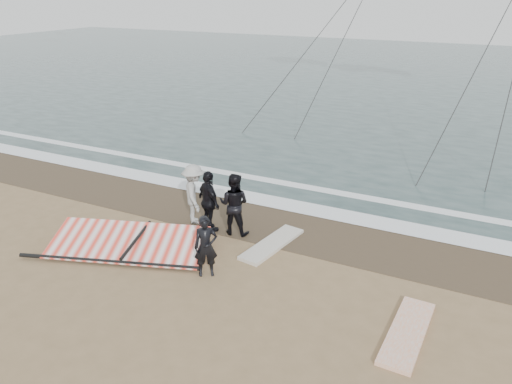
# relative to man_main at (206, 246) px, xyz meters

# --- Properties ---
(ground) EXTENTS (120.00, 120.00, 0.00)m
(ground) POSITION_rel_man_main_xyz_m (0.33, -1.15, -0.78)
(ground) COLOR #8C704C
(ground) RESTS_ON ground
(sea) EXTENTS (120.00, 54.00, 0.02)m
(sea) POSITION_rel_man_main_xyz_m (0.33, 31.85, -0.77)
(sea) COLOR #233838
(sea) RESTS_ON ground
(wet_sand) EXTENTS (120.00, 2.80, 0.01)m
(wet_sand) POSITION_rel_man_main_xyz_m (0.33, 3.35, -0.78)
(wet_sand) COLOR #4C3D2B
(wet_sand) RESTS_ON ground
(foam_near) EXTENTS (120.00, 0.90, 0.01)m
(foam_near) POSITION_rel_man_main_xyz_m (0.33, 4.75, -0.76)
(foam_near) COLOR white
(foam_near) RESTS_ON sea
(foam_far) EXTENTS (120.00, 0.45, 0.01)m
(foam_far) POSITION_rel_man_main_xyz_m (0.33, 6.45, -0.76)
(foam_far) COLOR white
(foam_far) RESTS_ON sea
(man_main) EXTENTS (0.68, 0.63, 1.57)m
(man_main) POSITION_rel_man_main_xyz_m (0.00, 0.00, 0.00)
(man_main) COLOR black
(man_main) RESTS_ON ground
(board_white) EXTENTS (0.75, 2.43, 0.10)m
(board_white) POSITION_rel_man_main_xyz_m (4.87, -0.12, -0.74)
(board_white) COLOR silver
(board_white) RESTS_ON ground
(board_cream) EXTENTS (0.98, 2.40, 0.10)m
(board_cream) POSITION_rel_man_main_xyz_m (0.82, 2.05, -0.73)
(board_cream) COLOR beige
(board_cream) RESTS_ON ground
(trio_cluster) EXTENTS (2.52, 1.43, 1.83)m
(trio_cluster) POSITION_rel_man_main_xyz_m (-1.24, 2.26, 0.13)
(trio_cluster) COLOR black
(trio_cluster) RESTS_ON ground
(sail_rig) EXTENTS (4.61, 3.02, 0.52)m
(sail_rig) POSITION_rel_man_main_xyz_m (-2.53, 0.16, -0.59)
(sail_rig) COLOR black
(sail_rig) RESTS_ON ground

